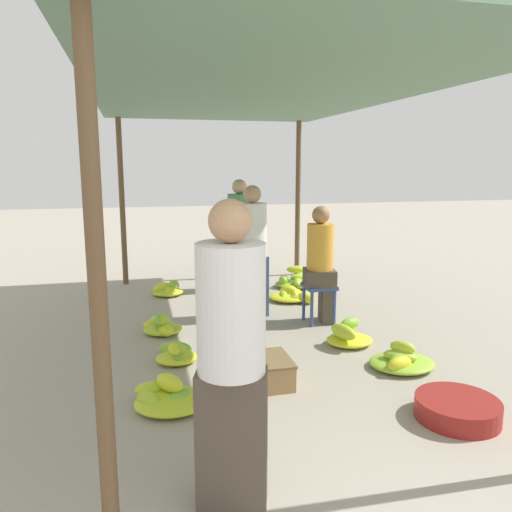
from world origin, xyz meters
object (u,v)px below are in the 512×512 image
object	(u,v)px
banana_pile_left_1	(161,326)
crate_near	(263,371)
shopper_walking_mid	(252,250)
vendor_seated	(321,262)
banana_pile_right_0	(347,335)
stool	(319,292)
banana_pile_left_0	(168,397)
banana_pile_right_2	(296,281)
vendor_foreground	(231,355)
banana_pile_right_3	(402,361)
basin_black	(457,409)
shopper_walking_far	(240,233)
banana_pile_left_2	(177,353)
banana_pile_right_1	(292,296)
banana_pile_left_3	(167,290)

from	to	relation	value
banana_pile_left_1	crate_near	world-z (taller)	banana_pile_left_1
shopper_walking_mid	vendor_seated	bearing A→B (deg)	-28.58
banana_pile_right_0	shopper_walking_mid	world-z (taller)	shopper_walking_mid
stool	banana_pile_right_0	size ratio (longest dim) A/B	0.91
banana_pile_right_0	shopper_walking_mid	xyz separation A→B (m)	(-0.72, 1.14, 0.72)
banana_pile_left_0	banana_pile_right_2	size ratio (longest dim) A/B	0.92
banana_pile_left_0	banana_pile_left_1	xyz separation A→B (m)	(0.04, 1.69, 0.01)
vendor_foreground	stool	xyz separation A→B (m)	(1.57, 2.85, -0.49)
vendor_foreground	crate_near	xyz separation A→B (m)	(0.53, 1.40, -0.74)
banana_pile_right_0	crate_near	world-z (taller)	banana_pile_right_0
banana_pile_right_3	banana_pile_right_0	bearing A→B (deg)	107.29
stool	basin_black	world-z (taller)	stool
basin_black	banana_pile_right_2	world-z (taller)	banana_pile_right_2
banana_pile_right_0	crate_near	xyz separation A→B (m)	(-1.07, -0.71, 0.02)
banana_pile_left_0	banana_pile_right_2	distance (m)	3.92
banana_pile_right_0	banana_pile_right_3	bearing A→B (deg)	-72.71
stool	shopper_walking_far	bearing A→B (deg)	107.85
banana_pile_left_2	stool	bearing A→B (deg)	25.01
vendor_foreground	vendor_seated	distance (m)	3.28
banana_pile_right_0	banana_pile_left_1	bearing A→B (deg)	156.60
vendor_seated	crate_near	distance (m)	1.90
banana_pile_left_2	banana_pile_right_0	world-z (taller)	banana_pile_right_0
banana_pile_right_1	shopper_walking_mid	xyz separation A→B (m)	(-0.69, -0.59, 0.75)
banana_pile_left_3	banana_pile_right_0	world-z (taller)	banana_pile_right_0
banana_pile_right_3	shopper_walking_far	world-z (taller)	shopper_walking_far
banana_pile_left_2	banana_pile_right_3	xyz separation A→B (m)	(1.94, -0.64, -0.00)
shopper_walking_far	stool	bearing A→B (deg)	-72.15
vendor_foreground	stool	world-z (taller)	vendor_foreground
basin_black	banana_pile_left_3	bearing A→B (deg)	114.27
vendor_seated	banana_pile_right_3	xyz separation A→B (m)	(0.22, -1.44, -0.63)
vendor_seated	banana_pile_right_1	world-z (taller)	vendor_seated
banana_pile_left_0	crate_near	bearing A→B (deg)	14.19
banana_pile_left_2	crate_near	distance (m)	0.93
shopper_walking_mid	banana_pile_left_2	bearing A→B (deg)	-130.31
banana_pile_left_1	banana_pile_right_1	xyz separation A→B (m)	(1.79, 0.94, -0.02)
vendor_foreground	basin_black	world-z (taller)	vendor_foreground
vendor_seated	banana_pile_left_1	size ratio (longest dim) A/B	2.34
banana_pile_left_1	crate_near	bearing A→B (deg)	-63.47
banana_pile_right_0	shopper_walking_far	distance (m)	2.66
banana_pile_left_1	banana_pile_right_0	size ratio (longest dim) A/B	1.17
basin_black	shopper_walking_far	distance (m)	4.21
vendor_foreground	banana_pile_left_1	distance (m)	3.00
banana_pile_right_1	banana_pile_left_2	bearing A→B (deg)	-133.75
banana_pile_left_3	banana_pile_right_0	size ratio (longest dim) A/B	0.96
vendor_seated	banana_pile_right_2	bearing A→B (deg)	81.45
vendor_foreground	shopper_walking_mid	world-z (taller)	vendor_foreground
stool	vendor_seated	distance (m)	0.35
basin_black	banana_pile_left_0	size ratio (longest dim) A/B	1.02
banana_pile_right_0	banana_pile_left_2	bearing A→B (deg)	-178.48
basin_black	banana_pile_right_1	world-z (taller)	banana_pile_right_1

